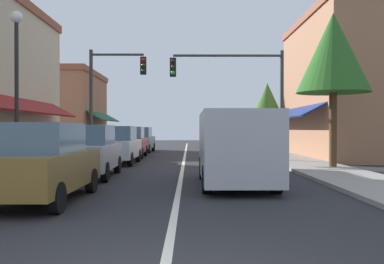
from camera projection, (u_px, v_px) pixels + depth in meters
ground_plane at (184, 160)px, 21.88m from camera, size 80.00×80.00×0.00m
sidewalk_left at (79, 159)px, 21.85m from camera, size 2.60×56.00×0.12m
sidewalk_right at (289, 159)px, 21.91m from camera, size 2.60×56.00×0.12m
lane_center_stripe at (184, 160)px, 21.88m from camera, size 0.14×52.00×0.01m
storefront_right_block at (346, 87)px, 23.91m from camera, size 6.18×10.20×8.10m
storefront_far_left at (70, 111)px, 31.81m from camera, size 5.42×8.20×5.99m
parked_car_nearest_left at (41, 163)px, 9.36m from camera, size 1.82×4.12×1.77m
parked_car_second_left at (88, 151)px, 14.17m from camera, size 1.87×4.15×1.77m
parked_car_third_left at (118, 145)px, 19.57m from camera, size 1.81×4.11×1.77m
parked_car_far_left at (130, 142)px, 24.06m from camera, size 1.83×4.13×1.77m
parked_car_distant_left at (140, 140)px, 29.43m from camera, size 1.88×4.15×1.77m
van_in_lane at (235, 146)px, 12.18m from camera, size 2.01×5.18×2.12m
traffic_signal_mast_arm at (242, 85)px, 20.35m from camera, size 5.55×0.50×5.47m
traffic_signal_left_corner at (109, 88)px, 21.55m from camera, size 2.96×0.50×5.73m
street_lamp_left_near at (17, 69)px, 12.48m from camera, size 0.36×0.36×5.16m
tree_right_near at (333, 53)px, 16.82m from camera, size 2.93×2.93×6.32m
tree_right_far at (267, 103)px, 29.66m from camera, size 2.52×2.52×4.90m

